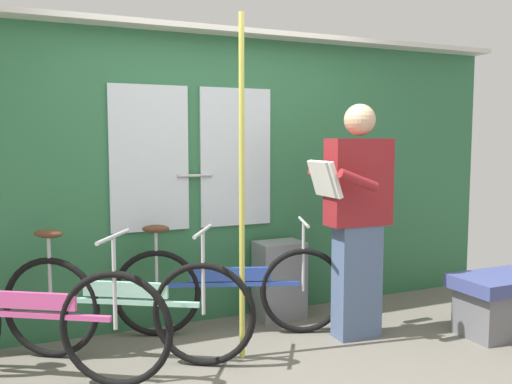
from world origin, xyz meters
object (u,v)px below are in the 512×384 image
at_px(bicycle_by_pole, 28,321).
at_px(bench_seat_corner, 500,303).
at_px(trash_bin_by_wall, 279,280).
at_px(passenger_reading_newspaper, 357,216).
at_px(handrail_pole, 242,190).
at_px(bicycle_leaning_behind, 229,289).
at_px(bicycle_near_door, 124,307).

height_order(bicycle_by_pole, bench_seat_corner, bicycle_by_pole).
height_order(trash_bin_by_wall, bench_seat_corner, trash_bin_by_wall).
relative_size(passenger_reading_newspaper, handrail_pole, 0.76).
bearing_deg(bicycle_leaning_behind, handrail_pole, -79.55).
distance_m(bicycle_near_door, trash_bin_by_wall, 1.38).
bearing_deg(passenger_reading_newspaper, bicycle_by_pole, -2.42).
relative_size(trash_bin_by_wall, bench_seat_corner, 0.90).
height_order(passenger_reading_newspaper, bench_seat_corner, passenger_reading_newspaper).
relative_size(bicycle_leaning_behind, passenger_reading_newspaper, 0.96).
bearing_deg(passenger_reading_newspaper, bench_seat_corner, 160.54).
bearing_deg(trash_bin_by_wall, bicycle_leaning_behind, -158.94).
height_order(bicycle_leaning_behind, bench_seat_corner, bicycle_leaning_behind).
bearing_deg(trash_bin_by_wall, passenger_reading_newspaper, -63.01).
bearing_deg(trash_bin_by_wall, bicycle_near_door, -163.77).
bearing_deg(bicycle_by_pole, trash_bin_by_wall, 45.86).
relative_size(bicycle_near_door, bench_seat_corner, 2.12).
relative_size(bicycle_leaning_behind, bench_seat_corner, 2.34).
bearing_deg(bench_seat_corner, bicycle_leaning_behind, 156.04).
relative_size(bicycle_by_pole, handrail_pole, 0.67).
height_order(passenger_reading_newspaper, trash_bin_by_wall, passenger_reading_newspaper).
height_order(bicycle_near_door, bicycle_leaning_behind, bicycle_near_door).
xyz_separation_m(bicycle_by_pole, passenger_reading_newspaper, (2.22, -0.17, 0.53)).
bearing_deg(bicycle_leaning_behind, bench_seat_corner, -3.41).
relative_size(bicycle_by_pole, bench_seat_corner, 2.18).
bearing_deg(bicycle_by_pole, bicycle_near_door, 38.86).
height_order(trash_bin_by_wall, handrail_pole, handrail_pole).
bearing_deg(bench_seat_corner, passenger_reading_newspaper, 158.53).
relative_size(passenger_reading_newspaper, trash_bin_by_wall, 2.72).
xyz_separation_m(bicycle_near_door, trash_bin_by_wall, (1.32, 0.39, -0.05)).
relative_size(bicycle_near_door, bicycle_leaning_behind, 0.91).
distance_m(bicycle_near_door, bicycle_by_pole, 0.58).
xyz_separation_m(bicycle_by_pole, bench_seat_corner, (3.24, -0.57, -0.14)).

